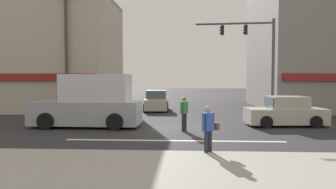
% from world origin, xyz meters
% --- Properties ---
extents(ground_plane, '(120.00, 120.00, 0.00)m').
position_xyz_m(ground_plane, '(0.00, 0.00, 0.00)').
color(ground_plane, '#2B2B2D').
extents(lane_marking_stripe, '(9.00, 0.24, 0.01)m').
position_xyz_m(lane_marking_stripe, '(0.00, -3.50, 0.00)').
color(lane_marking_stripe, silver).
rests_on(lane_marking_stripe, ground).
extents(sidewalk_curb, '(40.00, 5.00, 0.16)m').
position_xyz_m(sidewalk_curb, '(0.00, -8.50, 0.08)').
color(sidewalk_curb, '#9E9993').
rests_on(sidewalk_curb, ground).
extents(building_left_block, '(10.96, 8.68, 8.81)m').
position_xyz_m(building_left_block, '(-10.91, 9.34, 4.40)').
color(building_left_block, '#B7AD99').
rests_on(building_left_block, ground).
extents(building_right_corner, '(12.33, 11.79, 11.33)m').
position_xyz_m(building_right_corner, '(12.81, 11.62, 5.66)').
color(building_right_corner, gray).
rests_on(building_right_corner, ground).
extents(utility_pole_near_left, '(1.40, 0.22, 8.67)m').
position_xyz_m(utility_pole_near_left, '(-7.54, 4.80, 4.49)').
color(utility_pole_near_left, brown).
rests_on(utility_pole_near_left, ground).
extents(utility_pole_far_right, '(1.40, 0.22, 8.12)m').
position_xyz_m(utility_pole_far_right, '(8.00, 9.05, 4.21)').
color(utility_pole_far_right, brown).
rests_on(utility_pole_far_right, ground).
extents(traffic_light_mast, '(4.88, 0.56, 6.20)m').
position_xyz_m(traffic_light_mast, '(4.87, 4.01, 4.18)').
color(traffic_light_mast, '#47474C').
rests_on(traffic_light_mast, ground).
extents(sedan_parked_curbside, '(4.22, 2.12, 1.58)m').
position_xyz_m(sedan_parked_curbside, '(5.75, 0.92, 0.71)').
color(sedan_parked_curbside, '#B7B29E').
rests_on(sedan_parked_curbside, ground).
extents(box_truck_crossing_rightbound, '(5.62, 2.29, 2.75)m').
position_xyz_m(box_truck_crossing_rightbound, '(-4.53, -0.03, 1.25)').
color(box_truck_crossing_rightbound, '#999EA3').
rests_on(box_truck_crossing_rightbound, ground).
extents(sedan_approaching_near, '(2.09, 4.20, 1.58)m').
position_xyz_m(sedan_approaching_near, '(-1.87, 8.66, 0.71)').
color(sedan_approaching_near, '#B7B29E').
rests_on(sedan_approaching_near, ground).
extents(pedestrian_foreground_with_bag, '(0.61, 0.56, 1.67)m').
position_xyz_m(pedestrian_foreground_with_bag, '(1.20, -6.14, 0.95)').
color(pedestrian_foreground_with_bag, '#232838').
rests_on(pedestrian_foreground_with_bag, ground).
extents(pedestrian_mid_crossing, '(0.38, 0.49, 1.67)m').
position_xyz_m(pedestrian_mid_crossing, '(0.37, -1.13, 0.95)').
color(pedestrian_mid_crossing, '#232838').
rests_on(pedestrian_mid_crossing, ground).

